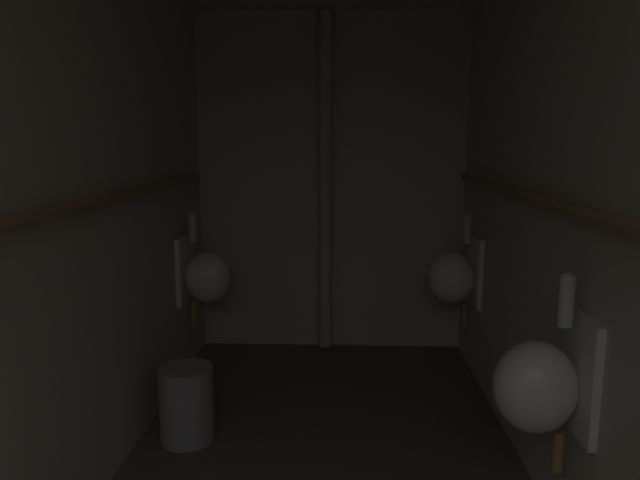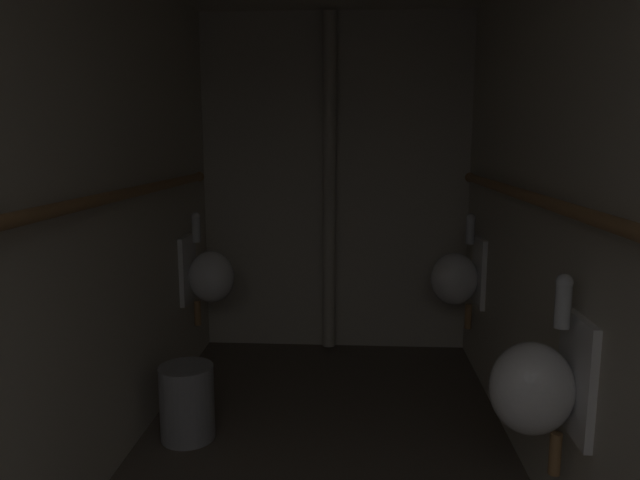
{
  "view_description": "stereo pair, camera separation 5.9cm",
  "coord_description": "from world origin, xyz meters",
  "px_view_note": "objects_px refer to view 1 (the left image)",
  "views": [
    {
      "loc": [
        0.09,
        0.26,
        1.53
      ],
      "look_at": [
        -0.02,
        3.09,
        1.05
      ],
      "focal_mm": 33.02,
      "sensor_mm": 36.0,
      "label": 1
    },
    {
      "loc": [
        0.15,
        0.26,
        1.53
      ],
      "look_at": [
        -0.02,
        3.09,
        1.05
      ],
      "focal_mm": 33.02,
      "sensor_mm": 36.0,
      "label": 2
    }
  ],
  "objects_px": {
    "urinal_right_mid": "(541,384)",
    "urinal_left_mid": "(205,275)",
    "urinal_right_far": "(454,276)",
    "waste_bin": "(186,404)",
    "standpipe_back_wall": "(325,186)"
  },
  "relations": [
    {
      "from": "urinal_right_mid",
      "to": "urinal_left_mid",
      "type": "bearing_deg",
      "value": 134.3
    },
    {
      "from": "urinal_right_far",
      "to": "waste_bin",
      "type": "relative_size",
      "value": 1.94
    },
    {
      "from": "urinal_right_far",
      "to": "waste_bin",
      "type": "bearing_deg",
      "value": -148.35
    },
    {
      "from": "urinal_left_mid",
      "to": "urinal_right_mid",
      "type": "distance_m",
      "value": 2.32
    },
    {
      "from": "standpipe_back_wall",
      "to": "waste_bin",
      "type": "relative_size",
      "value": 6.07
    },
    {
      "from": "urinal_right_mid",
      "to": "waste_bin",
      "type": "relative_size",
      "value": 1.94
    },
    {
      "from": "urinal_left_mid",
      "to": "urinal_right_far",
      "type": "bearing_deg",
      "value": 1.3
    },
    {
      "from": "urinal_left_mid",
      "to": "standpipe_back_wall",
      "type": "height_order",
      "value": "standpipe_back_wall"
    },
    {
      "from": "urinal_left_mid",
      "to": "urinal_right_mid",
      "type": "height_order",
      "value": "same"
    },
    {
      "from": "urinal_right_mid",
      "to": "urinal_right_far",
      "type": "distance_m",
      "value": 1.7
    },
    {
      "from": "urinal_right_mid",
      "to": "standpipe_back_wall",
      "type": "relative_size",
      "value": 0.32
    },
    {
      "from": "urinal_left_mid",
      "to": "urinal_right_far",
      "type": "relative_size",
      "value": 1.0
    },
    {
      "from": "urinal_right_mid",
      "to": "standpipe_back_wall",
      "type": "bearing_deg",
      "value": 111.76
    },
    {
      "from": "urinal_right_mid",
      "to": "waste_bin",
      "type": "bearing_deg",
      "value": 153.35
    },
    {
      "from": "urinal_left_mid",
      "to": "standpipe_back_wall",
      "type": "bearing_deg",
      "value": 31.2
    }
  ]
}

